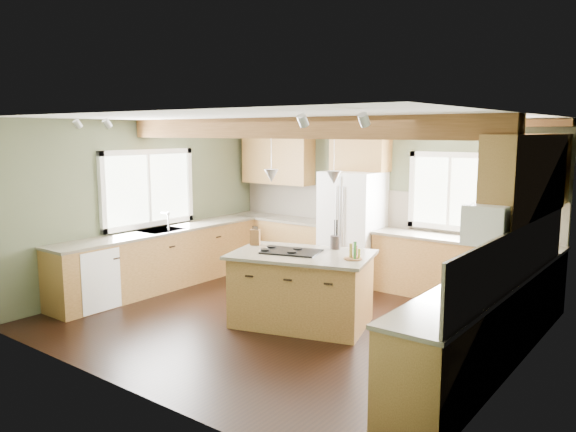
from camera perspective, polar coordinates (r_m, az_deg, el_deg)
The scene contains 37 objects.
floor at distance 7.42m, azimuth -0.11°, elevation -10.53°, with size 5.60×5.60×0.00m, color black.
ceiling at distance 7.01m, azimuth -0.12°, elevation 9.99°, with size 5.60×5.60×0.00m, color silver.
wall_back at distance 9.19m, azimuth 9.41°, elevation 1.41°, with size 5.60×5.60×0.00m, color #4D543C.
wall_left at distance 9.06m, azimuth -14.32°, elevation 1.16°, with size 5.00×5.00×0.00m, color #4D543C.
wall_right at distance 5.86m, azimuth 22.21°, elevation -3.16°, with size 5.00×5.00×0.00m, color #4D543C.
ceiling_beam at distance 7.01m, azimuth -0.07°, elevation 8.92°, with size 5.55×0.26×0.26m, color #543418.
soffit_trim at distance 9.03m, azimuth 9.31°, elevation 9.18°, with size 5.55×0.20×0.10m, color #543418.
backsplash_back at distance 9.19m, azimuth 9.36°, elevation 0.85°, with size 5.58×0.03×0.58m, color brown.
backsplash_right at distance 5.93m, azimuth 22.15°, elevation -3.92°, with size 0.03×3.70×0.58m, color brown.
base_cab_back_left at distance 10.04m, azimuth -0.58°, elevation -2.84°, with size 2.02×0.60×0.88m, color brown.
counter_back_left at distance 9.96m, azimuth -0.59°, elevation -0.25°, with size 2.06×0.64×0.04m, color #484035.
base_cab_back_right at distance 8.48m, azimuth 17.26°, elevation -5.38°, with size 2.62×0.60×0.88m, color brown.
counter_back_right at distance 8.38m, azimuth 17.40°, elevation -2.32°, with size 2.66×0.64×0.04m, color #484035.
base_cab_left at distance 9.01m, azimuth -12.67°, elevation -4.38°, with size 0.60×3.70×0.88m, color brown.
counter_left at distance 8.92m, azimuth -12.77°, elevation -1.50°, with size 0.64×3.74×0.04m, color #484035.
base_cab_right at distance 6.21m, azimuth 19.16°, elevation -10.59°, with size 0.60×3.70×0.88m, color brown.
counter_right at distance 6.08m, azimuth 19.38°, elevation -6.48°, with size 0.64×3.74×0.04m, color #484035.
upper_cab_back_left at distance 10.08m, azimuth -1.06°, elevation 5.86°, with size 1.40×0.35×0.90m, color brown.
upper_cab_over_fridge at distance 9.12m, azimuth 7.35°, elevation 6.76°, with size 0.96×0.35×0.70m, color brown.
upper_cab_right at distance 6.68m, azimuth 23.12°, elevation 3.79°, with size 0.35×2.20×0.90m, color brown.
upper_cab_back_corner at distance 8.14m, azimuth 23.41°, elevation 4.51°, with size 0.90×0.35×0.90m, color brown.
window_left at distance 9.05m, azimuth -14.05°, elevation 2.75°, with size 0.04×1.60×1.05m, color white.
window_back at distance 8.67m, azimuth 16.12°, elevation 2.43°, with size 1.10×0.04×1.00m, color white.
sink at distance 8.92m, azimuth -12.77°, elevation -1.47°, with size 0.50×0.65×0.03m, color #262628.
faucet at distance 8.76m, azimuth -12.05°, elevation -0.66°, with size 0.02×0.02×0.28m, color #B2B2B7.
dishwasher at distance 8.26m, azimuth -19.58°, elevation -5.93°, with size 0.60×0.60×0.84m, color white.
oven at distance 5.07m, azimuth 14.25°, elevation -14.89°, with size 0.60×0.72×0.84m, color white.
microwave at distance 5.83m, azimuth 20.13°, elevation -0.61°, with size 0.40×0.70×0.38m, color white.
pendant_left at distance 7.04m, azimuth -1.71°, elevation 4.11°, with size 0.18×0.18×0.16m, color #B2B2B7.
pendant_right at distance 6.78m, azimuth 4.68°, elevation 3.92°, with size 0.18×0.18×0.16m, color #B2B2B7.
refrigerator at distance 9.06m, azimuth 6.55°, elevation -1.18°, with size 0.90×0.74×1.80m, color white.
island at distance 7.16m, azimuth 1.38°, elevation -7.54°, with size 1.62×0.99×0.88m, color olive.
island_top at distance 7.05m, azimuth 1.39°, elevation -3.95°, with size 1.73×1.10×0.04m, color #484035.
cooktop at distance 7.08m, azimuth 0.36°, elevation -3.63°, with size 0.70×0.47×0.02m, color black.
knife_block at distance 7.53m, azimuth -3.36°, elevation -2.17°, with size 0.13×0.09×0.21m, color brown.
utensil_crock at distance 7.30m, azimuth 4.83°, elevation -2.68°, with size 0.13×0.13×0.17m, color #3E3731.
bottle_tray at distance 6.73m, azimuth 6.62°, elevation -3.52°, with size 0.22×0.22×0.21m, color brown, non-canonical shape.
Camera 1 is at (4.26, -5.56, 2.43)m, focal length 35.00 mm.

